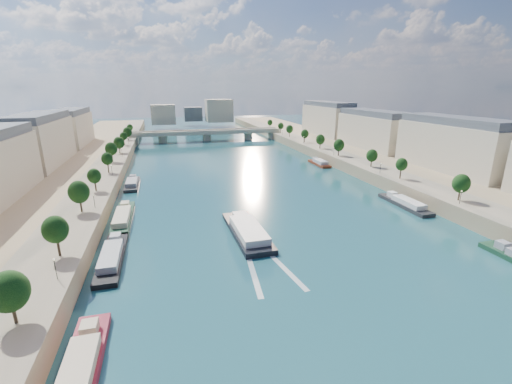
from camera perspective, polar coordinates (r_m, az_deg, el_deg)
ground at (r=141.74m, az=-1.61°, el=1.24°), size 700.00×700.00×0.00m
quay_left at (r=143.16m, az=-30.88°, el=-0.03°), size 44.00×520.00×5.00m
quay_right at (r=172.28m, az=22.39°, el=3.66°), size 44.00×520.00×5.00m
pave_left at (r=139.07m, az=-25.11°, el=1.45°), size 14.00×520.00×0.10m
pave_right at (r=163.13m, az=18.28°, el=4.32°), size 14.00×520.00×0.10m
trees_left at (r=139.44m, az=-24.45°, el=3.88°), size 4.80×268.80×8.26m
trees_right at (r=169.34m, az=16.04°, el=6.84°), size 4.80×268.80×8.26m
lamps_left at (r=128.08m, az=-23.98°, el=1.63°), size 0.36×200.36×4.28m
lamps_right at (r=164.34m, az=16.10°, el=5.58°), size 0.36×200.36×4.28m
buildings_left at (r=155.63m, az=-35.16°, el=5.77°), size 16.00×226.00×23.20m
buildings_right at (r=187.26m, az=23.87°, el=8.83°), size 16.00×226.00×23.20m
skyline at (r=354.67m, az=-9.74°, el=12.95°), size 79.00×42.00×22.00m
bridge at (r=262.37m, az=-8.21°, el=9.55°), size 112.00×12.00×8.15m
tour_barge at (r=93.78m, az=-1.47°, el=-6.55°), size 8.65×28.37×3.83m
wake at (r=79.87m, az=1.44°, el=-11.85°), size 10.76×25.99×0.04m
moored_barges_left at (r=85.81m, az=-23.04°, el=-10.54°), size 5.00×155.15×3.60m
moored_barges_right at (r=114.47m, az=28.76°, el=-4.42°), size 5.00×163.06×3.60m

